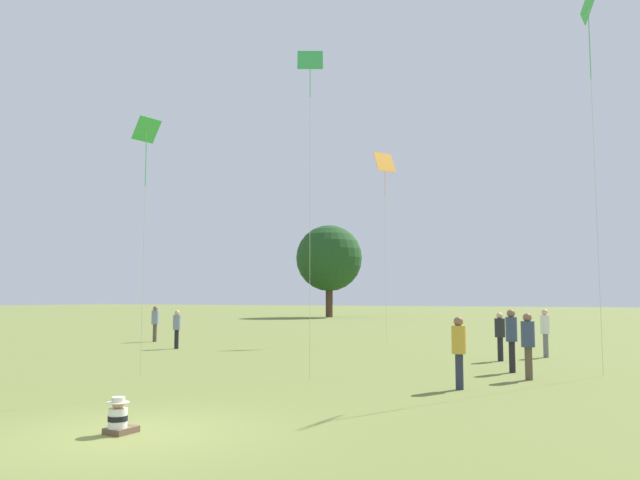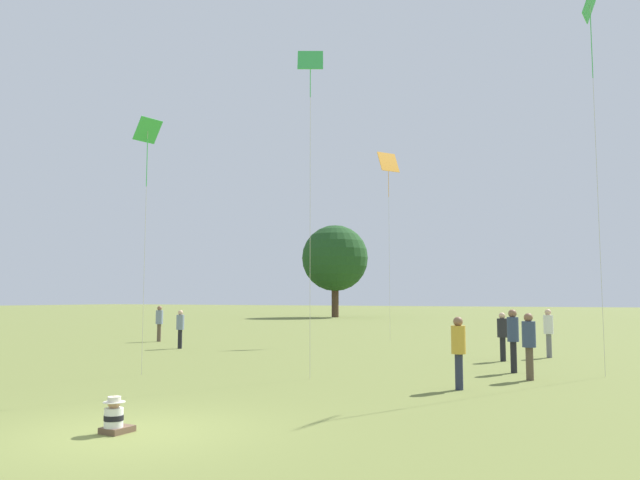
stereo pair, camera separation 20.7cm
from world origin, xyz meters
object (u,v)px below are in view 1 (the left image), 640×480
Objects in this scene: person_standing_4 at (545,328)px; person_standing_6 at (459,346)px; person_standing_2 at (177,326)px; person_standing_0 at (500,332)px; kite_1 at (385,166)px; seated_toddler at (119,418)px; person_standing_5 at (511,334)px; kite_2 at (146,139)px; kite_4 at (589,20)px; person_standing_3 at (528,340)px; kite_3 at (310,74)px; distant_tree_2 at (329,258)px; person_standing_1 at (155,320)px.

person_standing_4 reaches higher than person_standing_6.
person_standing_2 is 0.95× the size of person_standing_6.
person_standing_0 is 13.02m from kite_1.
seated_toddler is at bearing -93.21° from kite_1.
person_standing_5 is 12.22m from kite_2.
person_standing_2 reaches higher than seated_toddler.
person_standing_0 is 13.41m from kite_2.
seated_toddler is 8.26m from person_standing_6.
person_standing_3 is at bearing 5.13° from kite_4.
kite_1 is (-8.22, 5.47, 7.92)m from person_standing_4.
kite_1 is at bearing 6.64° from person_standing_5.
person_standing_0 is 1.01× the size of person_standing_2.
person_standing_0 is at bearing 43.86° from person_standing_2.
kite_3 is 0.82× the size of kite_4.
person_standing_4 is at bearing -171.79° from person_standing_3.
kite_4 reaches higher than kite_2.
distant_tree_2 is at bearing -96.04° from kite_4.
distant_tree_2 is (-22.49, 56.03, 6.39)m from seated_toddler.
kite_1 reaches higher than person_standing_4.
person_standing_4 reaches higher than person_standing_0.
kite_2 is at bearing -63.74° from person_standing_3.
person_standing_2 is 0.17× the size of kite_1.
kite_3 is at bearing -132.73° from person_standing_4.
kite_3 is at bearing 93.98° from seated_toddler.
kite_3 reaches higher than person_standing_3.
distant_tree_2 reaches higher than kite_1.
person_standing_5 is at bearing -107.97° from person_standing_4.
distant_tree_2 reaches higher than seated_toddler.
kite_3 is 8.47m from kite_4.
distant_tree_2 reaches higher than person_standing_3.
kite_3 is (3.14, -14.76, -0.48)m from kite_1.
person_standing_0 is at bearing -81.81° from kite_4.
kite_2 is at bearing 14.23° from person_standing_1.
person_standing_2 is at bearing 20.37° from person_standing_6.
person_standing_1 is at bearing 17.34° from person_standing_6.
distant_tree_2 is at bearing 113.53° from seated_toddler.
kite_2 is at bearing -70.71° from distant_tree_2.
person_standing_5 reaches higher than person_standing_3.
person_standing_4 is (1.27, 2.11, 0.07)m from person_standing_0.
kite_3 is (-5.08, -9.29, 7.44)m from person_standing_4.
person_standing_4 is 0.24× the size of kite_2.
person_standing_3 is (15.10, -4.03, 0.08)m from person_standing_2.
kite_3 is at bearing -9.35° from kite_4.
kite_1 is at bearing 106.00° from person_standing_0.
person_standing_5 is at bearing -101.00° from person_standing_0.
kite_3 is (-3.81, -7.18, 7.51)m from person_standing_0.
person_standing_0 is 11.07m from kite_3.
person_standing_3 is at bearing 174.47° from person_standing_5.
seated_toddler is 0.06× the size of distant_tree_2.
seated_toddler is at bearing -21.55° from person_standing_3.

